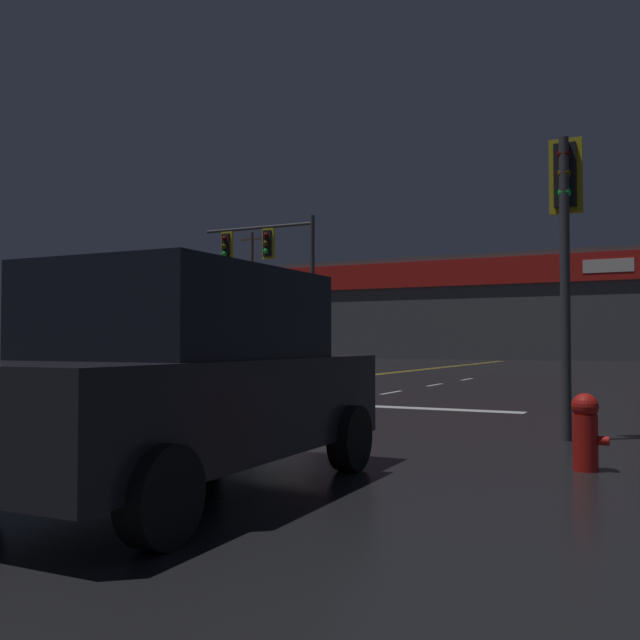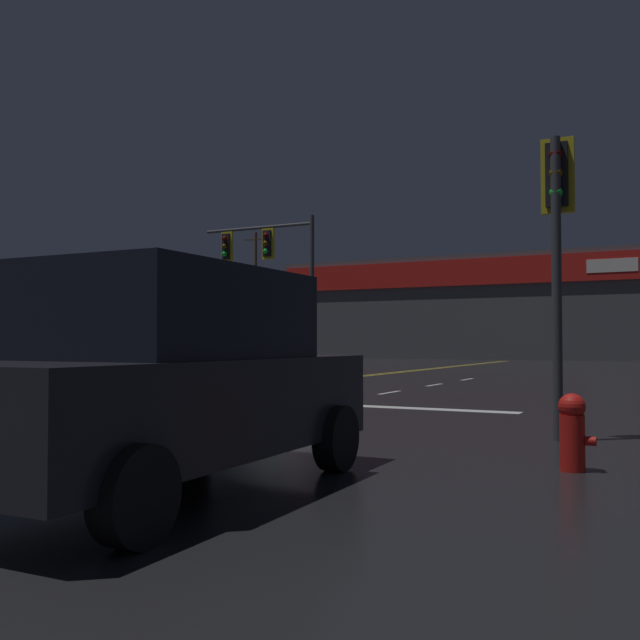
# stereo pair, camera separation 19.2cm
# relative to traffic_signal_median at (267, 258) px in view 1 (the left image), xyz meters

# --- Properties ---
(ground_plane) EXTENTS (200.00, 200.00, 0.00)m
(ground_plane) POSITION_rel_traffic_signal_median_xyz_m (1.13, -0.93, -3.95)
(ground_plane) COLOR black
(road_markings) EXTENTS (12.34, 60.00, 0.01)m
(road_markings) POSITION_rel_traffic_signal_median_xyz_m (1.83, -1.87, -3.95)
(road_markings) COLOR gold
(road_markings) RESTS_ON ground
(traffic_signal_median) EXTENTS (4.02, 0.36, 5.20)m
(traffic_signal_median) POSITION_rel_traffic_signal_median_xyz_m (0.00, 0.00, 0.00)
(traffic_signal_median) COLOR #38383D
(traffic_signal_median) RESTS_ON ground
(traffic_signal_corner_southeast) EXTENTS (0.42, 0.36, 3.94)m
(traffic_signal_corner_southeast) POSITION_rel_traffic_signal_median_xyz_m (10.41, -9.82, -1.06)
(traffic_signal_corner_southeast) COLOR #38383D
(traffic_signal_corner_southeast) RESTS_ON ground
(traffic_signal_corner_northwest) EXTENTS (0.42, 0.36, 4.00)m
(traffic_signal_corner_northwest) POSITION_rel_traffic_signal_median_xyz_m (-8.64, 7.48, -1.01)
(traffic_signal_corner_northwest) COLOR #38383D
(traffic_signal_corner_northwest) RESTS_ON ground
(fire_hydrant) EXTENTS (0.35, 0.26, 0.76)m
(fire_hydrant) POSITION_rel_traffic_signal_median_xyz_m (10.87, -12.08, -3.55)
(fire_hydrant) COLOR red
(fire_hydrant) RESTS_ON ground
(parked_car) EXTENTS (2.08, 4.33, 1.88)m
(parked_car) POSITION_rel_traffic_signal_median_xyz_m (7.93, -14.59, -3.00)
(parked_car) COLOR black
(parked_car) RESTS_ON ground
(building_backdrop) EXTENTS (37.49, 10.23, 7.75)m
(building_backdrop) POSITION_rel_traffic_signal_median_xyz_m (1.13, 36.66, -0.06)
(building_backdrop) COLOR #4C4C51
(building_backdrop) RESTS_ON ground
(utility_pole_row) EXTENTS (46.09, 0.26, 11.29)m
(utility_pole_row) POSITION_rel_traffic_signal_median_xyz_m (1.48, 32.60, 1.77)
(utility_pole_row) COLOR #4C3828
(utility_pole_row) RESTS_ON ground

